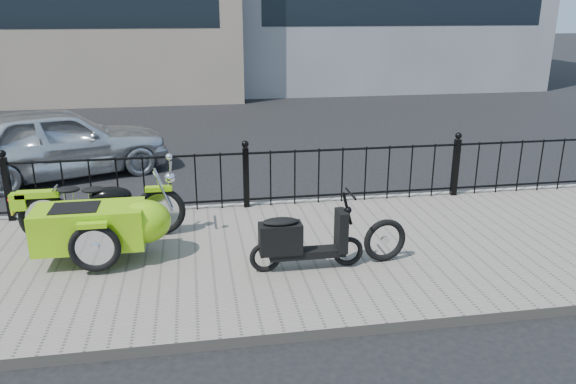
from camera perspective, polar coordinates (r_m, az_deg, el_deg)
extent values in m
plane|color=black|center=(7.79, -3.24, -5.50)|extent=(120.00, 120.00, 0.00)
cube|color=gray|center=(7.32, -2.79, -6.63)|extent=(30.00, 3.80, 0.12)
cube|color=gray|center=(9.10, -4.30, -1.55)|extent=(30.00, 0.10, 0.12)
cylinder|color=black|center=(8.70, -4.35, 3.92)|extent=(14.00, 0.04, 0.04)
cylinder|color=black|center=(8.91, -4.24, -0.76)|extent=(14.00, 0.04, 0.04)
cube|color=black|center=(9.18, -26.57, 0.24)|extent=(0.09, 0.09, 0.96)
sphere|color=black|center=(9.05, -27.05, 3.49)|extent=(0.11, 0.11, 0.11)
cube|color=black|center=(8.80, -4.29, 1.46)|extent=(0.09, 0.09, 0.96)
sphere|color=black|center=(8.66, -4.37, 4.88)|extent=(0.11, 0.11, 0.11)
cube|color=black|center=(9.75, 16.64, 2.41)|extent=(0.09, 0.09, 0.96)
sphere|color=black|center=(9.63, 16.93, 5.50)|extent=(0.11, 0.11, 0.11)
cube|color=black|center=(19.82, -26.13, 16.10)|extent=(12.50, 0.06, 1.00)
cube|color=black|center=(21.56, 11.95, 17.52)|extent=(10.50, 0.06, 1.00)
torus|color=black|center=(7.92, -12.84, -1.93)|extent=(0.69, 0.09, 0.69)
torus|color=black|center=(8.15, -23.42, -2.44)|extent=(0.69, 0.09, 0.69)
torus|color=black|center=(6.95, -19.04, -5.42)|extent=(0.60, 0.08, 0.60)
cube|color=gray|center=(8.00, -18.22, -2.06)|extent=(0.34, 0.22, 0.24)
cylinder|color=black|center=(8.02, -18.17, -2.53)|extent=(1.40, 0.04, 0.04)
ellipsoid|color=black|center=(7.90, -17.53, -0.39)|extent=(0.54, 0.29, 0.26)
cylinder|color=silver|center=(7.72, -11.83, 2.46)|extent=(0.03, 0.56, 0.03)
cylinder|color=silver|center=(7.82, -12.56, 0.22)|extent=(0.25, 0.04, 0.59)
sphere|color=silver|center=(7.76, -11.91, 1.46)|extent=(0.15, 0.15, 0.15)
cube|color=#80C40E|center=(7.81, -13.01, 0.34)|extent=(0.36, 0.12, 0.06)
cube|color=#80C40E|center=(8.06, -24.06, -0.19)|extent=(0.55, 0.16, 0.08)
ellipsoid|color=black|center=(7.91, -19.18, 0.22)|extent=(0.31, 0.22, 0.08)
ellipsoid|color=black|center=(7.96, -21.46, 0.23)|extent=(0.31, 0.22, 0.08)
sphere|color=red|center=(8.18, -26.38, -0.71)|extent=(0.07, 0.07, 0.07)
cube|color=yellow|center=(8.33, -26.15, -1.67)|extent=(0.02, 0.14, 0.10)
cube|color=#80C40E|center=(7.27, -19.47, -3.33)|extent=(1.30, 0.62, 0.50)
ellipsoid|color=#80C40E|center=(7.18, -14.38, -2.91)|extent=(0.65, 0.60, 0.54)
cube|color=black|center=(7.23, -20.83, -1.68)|extent=(0.55, 0.43, 0.06)
cube|color=#80C40E|center=(6.84, -19.29, -3.19)|extent=(0.34, 0.11, 0.06)
torus|color=black|center=(6.92, 6.11, -5.98)|extent=(0.38, 0.06, 0.38)
torus|color=black|center=(6.73, -2.33, -6.61)|extent=(0.38, 0.06, 0.38)
cube|color=black|center=(6.80, 1.95, -6.20)|extent=(0.93, 0.20, 0.09)
cube|color=black|center=(6.66, -0.77, -4.73)|extent=(0.51, 0.24, 0.37)
ellipsoid|color=black|center=(6.58, -0.78, -3.02)|extent=(0.43, 0.22, 0.08)
cube|color=black|center=(6.78, 5.43, -3.94)|extent=(0.11, 0.28, 0.51)
cylinder|color=black|center=(6.70, 6.04, -1.70)|extent=(0.14, 0.04, 0.41)
cylinder|color=black|center=(6.65, 6.40, -0.18)|extent=(0.03, 0.41, 0.03)
torus|color=black|center=(7.06, 9.81, -4.86)|extent=(0.56, 0.14, 0.55)
imported|color=silver|center=(11.62, -22.23, 4.74)|extent=(4.37, 3.00, 1.38)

